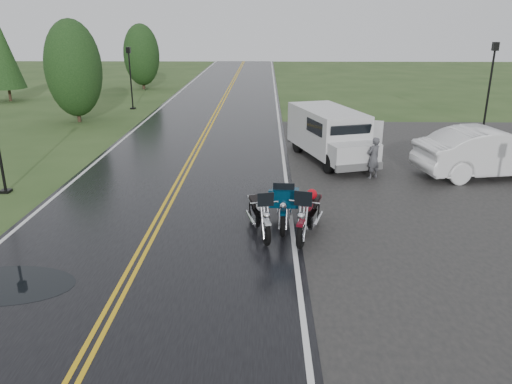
% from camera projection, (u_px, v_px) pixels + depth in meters
% --- Properties ---
extents(ground, '(120.00, 120.00, 0.00)m').
position_uv_depth(ground, '(140.00, 257.00, 12.20)').
color(ground, '#2D471E').
rests_on(ground, ground).
extents(road, '(8.00, 100.00, 0.04)m').
position_uv_depth(road, '(195.00, 153.00, 21.64)').
color(road, black).
rests_on(road, ground).
extents(parking_pad, '(14.00, 24.00, 0.03)m').
position_uv_depth(parking_pad, '(502.00, 192.00, 16.72)').
color(parking_pad, black).
rests_on(parking_pad, ground).
extents(motorcycle_red, '(1.54, 2.60, 1.45)m').
position_uv_depth(motorcycle_red, '(301.00, 224.00, 12.29)').
color(motorcycle_red, '#600B17').
rests_on(motorcycle_red, ground).
extents(motorcycle_teal, '(1.07, 2.51, 1.45)m').
position_uv_depth(motorcycle_teal, '(283.00, 213.00, 12.99)').
color(motorcycle_teal, '#05273D').
rests_on(motorcycle_teal, ground).
extents(motorcycle_silver, '(1.31, 2.41, 1.35)m').
position_uv_depth(motorcycle_silver, '(266.00, 223.00, 12.48)').
color(motorcycle_silver, '#ACB0B4').
rests_on(motorcycle_silver, ground).
extents(van_white, '(3.51, 5.72, 2.11)m').
position_uv_depth(van_white, '(329.00, 146.00, 18.41)').
color(van_white, silver).
rests_on(van_white, ground).
extents(person_at_van, '(0.65, 0.61, 1.50)m').
position_uv_depth(person_at_van, '(374.00, 159.00, 17.94)').
color(person_at_van, '#46464A').
rests_on(person_at_van, ground).
extents(sedan_white, '(5.64, 2.83, 1.78)m').
position_uv_depth(sedan_white, '(491.00, 153.00, 18.15)').
color(sedan_white, silver).
rests_on(sedan_white, ground).
extents(lamp_post_far_left, '(0.34, 0.34, 3.91)m').
position_uv_depth(lamp_post_far_left, '(131.00, 78.00, 31.66)').
color(lamp_post_far_left, black).
rests_on(lamp_post_far_left, ground).
extents(lamp_post_far_right, '(0.38, 0.38, 4.48)m').
position_uv_depth(lamp_post_far_right, '(490.00, 86.00, 25.70)').
color(lamp_post_far_right, black).
rests_on(lamp_post_far_right, ground).
extents(tree_left_mid, '(3.05, 3.05, 4.77)m').
position_uv_depth(tree_left_mid, '(75.00, 79.00, 27.48)').
color(tree_left_mid, '#1E3D19').
rests_on(tree_left_mid, ground).
extents(tree_left_far, '(2.90, 2.90, 4.46)m').
position_uv_depth(tree_left_far, '(142.00, 61.00, 40.86)').
color(tree_left_far, '#1E3D19').
rests_on(tree_left_far, ground).
extents(pine_left_far, '(2.46, 2.46, 5.13)m').
position_uv_depth(pine_left_far, '(5.00, 64.00, 34.61)').
color(pine_left_far, '#1E3D19').
rests_on(pine_left_far, ground).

